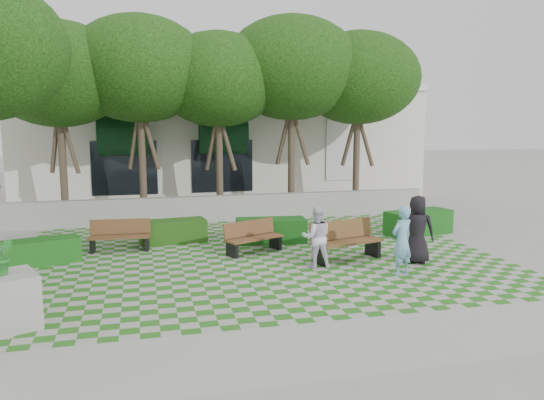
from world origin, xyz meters
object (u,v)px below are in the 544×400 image
object	(u,v)px
bench_east	(345,241)
hedge_midright	(271,230)
hedge_east	(418,222)
planter_back	(6,298)
person_white	(316,237)
bench_west	(120,236)
bench_mid	(253,238)
person_dark	(417,229)
hedge_midleft	(173,231)
hedge_west	(42,251)
person_blue	(402,240)

from	to	relation	value
bench_east	hedge_midright	distance (m)	2.71
hedge_east	planter_back	xyz separation A→B (m)	(-10.62, -5.11, 0.15)
person_white	bench_west	bearing A→B (deg)	-22.49
bench_mid	person_dark	bearing A→B (deg)	-52.63
hedge_midleft	hedge_west	world-z (taller)	hedge_midleft
hedge_west	bench_east	bearing A→B (deg)	-11.05
hedge_midright	hedge_midleft	world-z (taller)	hedge_midright
bench_mid	planter_back	xyz separation A→B (m)	(-5.14, -4.08, 0.11)
bench_east	hedge_midleft	distance (m)	5.11
hedge_midright	bench_mid	bearing A→B (deg)	-125.64
hedge_west	planter_back	world-z (taller)	planter_back
person_white	hedge_east	bearing A→B (deg)	-137.66
planter_back	person_dark	bearing A→B (deg)	13.26
person_blue	hedge_east	bearing A→B (deg)	-144.93
hedge_east	person_dark	world-z (taller)	person_dark
hedge_midleft	person_blue	distance (m)	6.70
hedge_midleft	bench_mid	bearing A→B (deg)	-41.29
planter_back	bench_west	bearing A→B (deg)	71.83
bench_mid	hedge_west	distance (m)	5.29
person_dark	person_blue	bearing A→B (deg)	72.57
bench_east	hedge_east	xyz separation A→B (m)	(3.35, 2.31, -0.11)
bench_west	person_white	xyz separation A→B (m)	(4.63, -2.85, 0.34)
hedge_midright	hedge_west	size ratio (longest dim) A/B	1.13
hedge_west	hedge_east	bearing A→B (deg)	4.56
person_white	hedge_midright	bearing A→B (deg)	-72.56
person_blue	person_white	bearing A→B (deg)	-52.63
hedge_east	person_dark	size ratio (longest dim) A/B	1.25
hedge_midleft	hedge_midright	bearing A→B (deg)	-13.99
hedge_midleft	person_white	bearing A→B (deg)	-48.02
planter_back	hedge_midright	bearing A→B (deg)	41.05
planter_back	person_dark	distance (m)	9.11
hedge_west	planter_back	distance (m)	4.26
hedge_east	hedge_midright	distance (m)	4.71
person_blue	person_white	distance (m)	1.99
hedge_east	hedge_west	bearing A→B (deg)	-175.44
bench_west	person_dark	distance (m)	7.81
bench_mid	bench_west	xyz separation A→B (m)	(-3.45, 1.08, -0.00)
planter_back	person_blue	xyz separation A→B (m)	(8.01, 1.26, 0.28)
hedge_midright	hedge_midleft	distance (m)	2.85
hedge_east	planter_back	distance (m)	11.79
hedge_midleft	hedge_east	bearing A→B (deg)	-5.49
hedge_midleft	person_white	distance (m)	4.77
bench_west	hedge_east	size ratio (longest dim) A/B	0.78
person_blue	bench_east	bearing A→B (deg)	-85.22
bench_mid	planter_back	bearing A→B (deg)	-166.05
bench_east	person_blue	size ratio (longest dim) A/B	1.24
bench_east	person_white	distance (m)	1.11
person_white	hedge_west	bearing A→B (deg)	-7.65
bench_mid	hedge_west	size ratio (longest dim) A/B	0.96
bench_west	planter_back	world-z (taller)	planter_back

